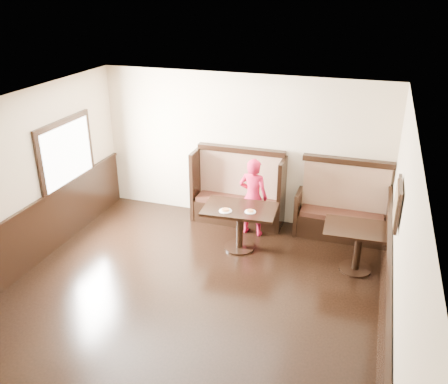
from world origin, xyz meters
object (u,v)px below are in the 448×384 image
at_px(booth_neighbor, 342,212).
at_px(table_neighbor, 359,239).
at_px(table_main, 240,218).
at_px(child, 253,197).
at_px(booth_main, 239,195).

xyz_separation_m(booth_neighbor, table_neighbor, (0.35, -1.08, 0.09)).
distance_m(booth_neighbor, table_neighbor, 1.14).
relative_size(table_main, child, 0.87).
bearing_deg(table_main, booth_neighbor, 28.16).
height_order(booth_main, booth_neighbor, same).
bearing_deg(table_neighbor, table_main, 175.72).
bearing_deg(booth_main, table_main, -72.37).
relative_size(booth_main, table_main, 1.37).
bearing_deg(booth_main, table_neighbor, -25.34).
height_order(booth_main, child, child).
bearing_deg(table_neighbor, booth_neighbor, 105.27).
bearing_deg(child, booth_neighbor, -160.04).
relative_size(booth_neighbor, table_neighbor, 1.47).
bearing_deg(table_neighbor, booth_main, 152.28).
bearing_deg(booth_neighbor, child, -164.81).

